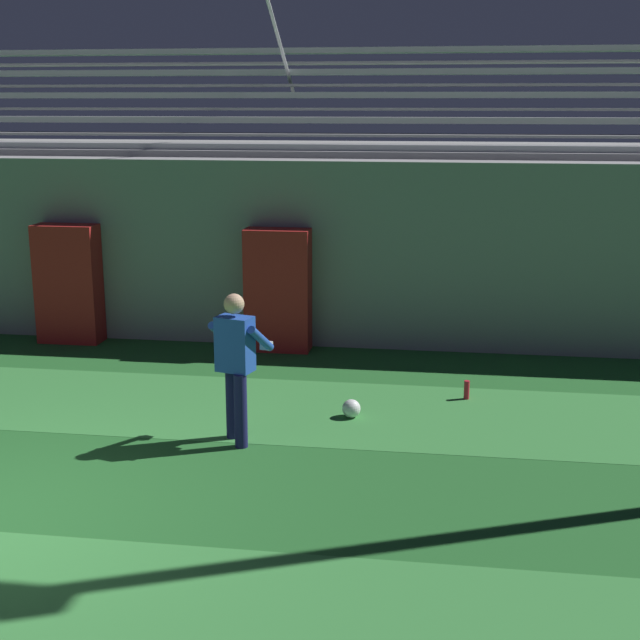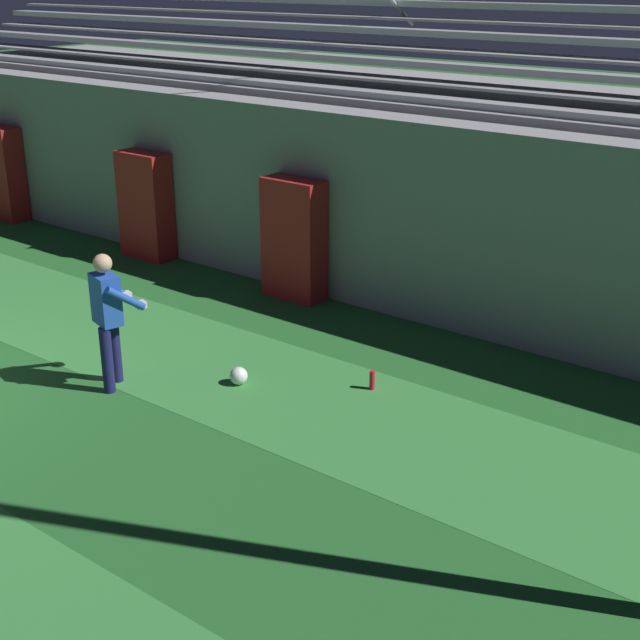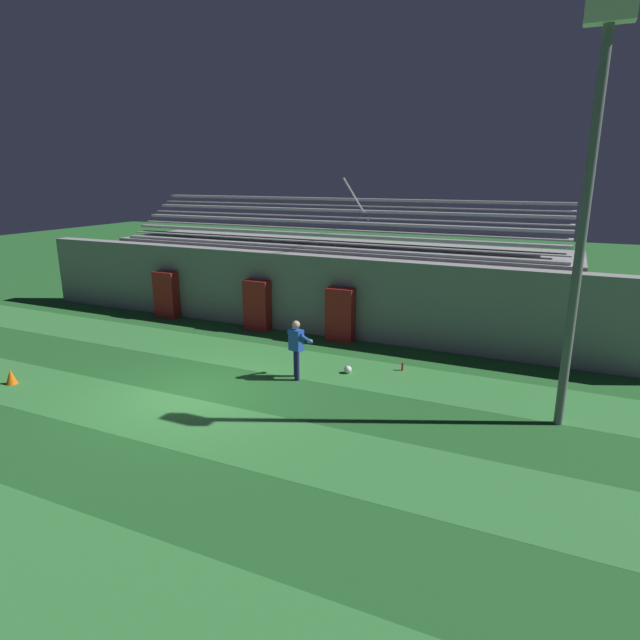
{
  "view_description": "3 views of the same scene",
  "coord_description": "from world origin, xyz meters",
  "px_view_note": "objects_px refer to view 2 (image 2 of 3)",
  "views": [
    {
      "loc": [
        4.15,
        -6.78,
        3.64
      ],
      "look_at": [
        2.71,
        3.01,
        1.21
      ],
      "focal_mm": 50.0,
      "sensor_mm": 36.0,
      "label": 1
    },
    {
      "loc": [
        9.82,
        -3.96,
        4.72
      ],
      "look_at": [
        3.65,
        3.99,
        0.72
      ],
      "focal_mm": 50.0,
      "sensor_mm": 36.0,
      "label": 2
    },
    {
      "loc": [
        8.39,
        -10.26,
        5.51
      ],
      "look_at": [
        2.61,
        2.23,
        1.76
      ],
      "focal_mm": 30.0,
      "sensor_mm": 36.0,
      "label": 3
    }
  ],
  "objects_px": {
    "padding_pillar_far_left": "(2,173)",
    "water_bottle": "(372,380)",
    "soccer_ball": "(239,376)",
    "padding_pillar_gate_left": "(146,206)",
    "goalkeeper": "(109,312)",
    "padding_pillar_gate_right": "(294,239)"
  },
  "relations": [
    {
      "from": "goalkeeper",
      "to": "padding_pillar_gate_left",
      "type": "bearing_deg",
      "value": 133.42
    },
    {
      "from": "padding_pillar_gate_right",
      "to": "goalkeeper",
      "type": "relative_size",
      "value": 1.1
    },
    {
      "from": "goalkeeper",
      "to": "padding_pillar_far_left",
      "type": "bearing_deg",
      "value": 154.12
    },
    {
      "from": "padding_pillar_gate_right",
      "to": "water_bottle",
      "type": "height_order",
      "value": "padding_pillar_gate_right"
    },
    {
      "from": "padding_pillar_gate_right",
      "to": "water_bottle",
      "type": "bearing_deg",
      "value": -34.76
    },
    {
      "from": "padding_pillar_gate_right",
      "to": "goalkeeper",
      "type": "distance_m",
      "value": 3.77
    },
    {
      "from": "padding_pillar_gate_left",
      "to": "padding_pillar_far_left",
      "type": "xyz_separation_m",
      "value": [
        -4.19,
        0.0,
        0.0
      ]
    },
    {
      "from": "padding_pillar_gate_right",
      "to": "padding_pillar_far_left",
      "type": "relative_size",
      "value": 1.0
    },
    {
      "from": "goalkeeper",
      "to": "soccer_ball",
      "type": "bearing_deg",
      "value": 39.65
    },
    {
      "from": "padding_pillar_gate_right",
      "to": "water_bottle",
      "type": "xyz_separation_m",
      "value": [
        2.78,
        -1.93,
        -0.79
      ]
    },
    {
      "from": "padding_pillar_gate_right",
      "to": "goalkeeper",
      "type": "bearing_deg",
      "value": -85.88
    },
    {
      "from": "goalkeeper",
      "to": "water_bottle",
      "type": "distance_m",
      "value": 3.22
    },
    {
      "from": "goalkeeper",
      "to": "padding_pillar_gate_right",
      "type": "bearing_deg",
      "value": 94.12
    },
    {
      "from": "water_bottle",
      "to": "soccer_ball",
      "type": "bearing_deg",
      "value": -147.25
    },
    {
      "from": "goalkeeper",
      "to": "water_bottle",
      "type": "relative_size",
      "value": 6.96
    },
    {
      "from": "padding_pillar_far_left",
      "to": "soccer_ball",
      "type": "relative_size",
      "value": 8.32
    },
    {
      "from": "padding_pillar_gate_right",
      "to": "padding_pillar_far_left",
      "type": "xyz_separation_m",
      "value": [
        -7.47,
        0.0,
        0.0
      ]
    },
    {
      "from": "padding_pillar_gate_right",
      "to": "padding_pillar_far_left",
      "type": "distance_m",
      "value": 7.47
    },
    {
      "from": "water_bottle",
      "to": "padding_pillar_far_left",
      "type": "bearing_deg",
      "value": 169.34
    },
    {
      "from": "padding_pillar_far_left",
      "to": "water_bottle",
      "type": "bearing_deg",
      "value": -10.66
    },
    {
      "from": "padding_pillar_gate_left",
      "to": "goalkeeper",
      "type": "relative_size",
      "value": 1.1
    },
    {
      "from": "padding_pillar_gate_left",
      "to": "goalkeeper",
      "type": "bearing_deg",
      "value": -46.58
    }
  ]
}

